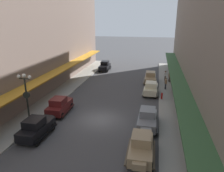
{
  "coord_description": "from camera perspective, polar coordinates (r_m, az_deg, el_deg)",
  "views": [
    {
      "loc": [
        5.34,
        -19.71,
        10.22
      ],
      "look_at": [
        0.0,
        6.0,
        1.8
      ],
      "focal_mm": 34.48,
      "sensor_mm": 36.0,
      "label": 1
    }
  ],
  "objects": [
    {
      "name": "sidewalk_left",
      "position": [
        25.62,
        -19.67,
        -6.66
      ],
      "size": [
        3.0,
        60.0,
        0.15
      ],
      "primitive_type": "cube",
      "color": "#99968E",
      "rests_on": "ground"
    },
    {
      "name": "lamp_post_with_clock",
      "position": [
        21.84,
        -21.66,
        -2.87
      ],
      "size": [
        1.42,
        0.44,
        5.16
      ],
      "color": "black",
      "rests_on": "sidewalk_left"
    },
    {
      "name": "ground_plane",
      "position": [
        22.83,
        -3.1,
        -8.84
      ],
      "size": [
        200.0,
        200.0,
        0.0
      ],
      "primitive_type": "plane",
      "color": "#424244"
    },
    {
      "name": "pedestrian_0",
      "position": [
        32.22,
        14.05,
        0.63
      ],
      "size": [
        0.36,
        0.28,
        1.67
      ],
      "color": "#2D2D33",
      "rests_on": "sidewalk_right"
    },
    {
      "name": "parked_car_5",
      "position": [
        35.26,
        10.15,
        2.25
      ],
      "size": [
        2.2,
        4.28,
        1.84
      ],
      "color": "#997F5B",
      "rests_on": "ground"
    },
    {
      "name": "sidewalk_right",
      "position": [
        22.27,
        16.22,
        -10.09
      ],
      "size": [
        3.0,
        60.0,
        0.15
      ],
      "primitive_type": "cube",
      "color": "#99968E",
      "rests_on": "ground"
    },
    {
      "name": "pedestrian_2",
      "position": [
        36.5,
        13.95,
        2.64
      ],
      "size": [
        0.36,
        0.28,
        1.67
      ],
      "color": "#4C4238",
      "rests_on": "sidewalk_right"
    },
    {
      "name": "parked_car_6",
      "position": [
        16.96,
        7.74,
        -15.55
      ],
      "size": [
        2.19,
        4.28,
        1.84
      ],
      "color": "#997F5B",
      "rests_on": "ground"
    },
    {
      "name": "parked_car_2",
      "position": [
        20.52,
        -19.46,
        -10.2
      ],
      "size": [
        2.23,
        4.29,
        1.84
      ],
      "color": "black",
      "rests_on": "ground"
    },
    {
      "name": "pedestrian_1",
      "position": [
        36.14,
        15.0,
        2.36
      ],
      "size": [
        0.36,
        0.24,
        1.64
      ],
      "color": "#4C4238",
      "rests_on": "sidewalk_right"
    },
    {
      "name": "parked_car_1",
      "position": [
        43.24,
        -1.94,
        5.38
      ],
      "size": [
        2.22,
        4.29,
        1.84
      ],
      "color": "black",
      "rests_on": "ground"
    },
    {
      "name": "parked_car_0",
      "position": [
        21.17,
        9.35,
        -8.46
      ],
      "size": [
        2.17,
        4.27,
        1.84
      ],
      "color": "slate",
      "rests_on": "ground"
    },
    {
      "name": "fire_hydrant",
      "position": [
        28.5,
        13.07,
        -2.51
      ],
      "size": [
        0.24,
        0.24,
        0.82
      ],
      "color": "#B21E19",
      "rests_on": "sidewalk_right"
    },
    {
      "name": "parked_car_3",
      "position": [
        24.56,
        -13.77,
        -4.95
      ],
      "size": [
        2.25,
        4.3,
        1.84
      ],
      "color": "#591919",
      "rests_on": "ground"
    },
    {
      "name": "parked_car_4",
      "position": [
        30.02,
        10.28,
        -0.52
      ],
      "size": [
        2.26,
        4.3,
        1.84
      ],
      "color": "beige",
      "rests_on": "ground"
    }
  ]
}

